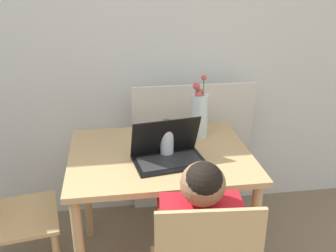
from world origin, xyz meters
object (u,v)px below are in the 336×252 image
Objects in this scene: chair_spare at (2,215)px; person_seated at (199,233)px; laptop at (168,151)px; water_bottle at (167,139)px; flower_vase at (199,113)px.

chair_spare is 0.92× the size of person_seated.
laptop is (0.85, -0.02, 0.31)m from chair_spare.
laptop is 1.96× the size of water_bottle.
chair_spare is 1.05m from person_seated.
flower_vase is 1.85× the size of water_bottle.
person_seated is at bearing -83.93° from water_bottle.
person_seated is 0.80m from flower_vase.
person_seated reaches higher than laptop.
chair_spare is at bearing 169.92° from laptop.
person_seated is at bearing -102.33° from flower_vase.
laptop is at bearing -100.76° from chair_spare.
flower_vase is (1.08, 0.26, 0.40)m from chair_spare.
flower_vase is 0.31m from water_bottle.
water_bottle is at bearing -135.26° from flower_vase.
person_seated is 0.57m from water_bottle.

